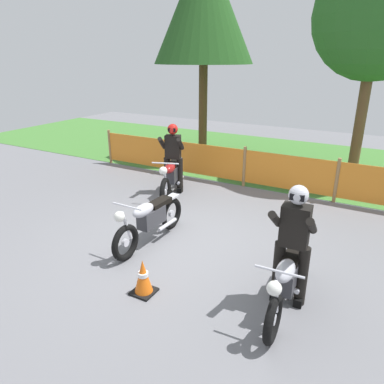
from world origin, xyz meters
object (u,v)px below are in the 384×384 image
Objects in this scene: motorcycle_trailing at (287,280)px; motorcycle_third at (172,176)px; motorcycle_lead at (150,220)px; rider_third at (173,156)px; traffic_cone at (143,277)px; rider_trailing at (293,242)px.

motorcycle_third reaches higher than motorcycle_trailing.
rider_third is at bearing -155.80° from motorcycle_lead.
motorcycle_trailing is 4.79m from rider_third.
traffic_cone is at bearing 32.99° from motorcycle_lead.
motorcycle_trailing is at bearing 78.02° from motorcycle_lead.
motorcycle_trailing is 0.51m from rider_trailing.
motorcycle_trailing is at bearing 0.57° from rider_trailing.
rider_third is 3.19× the size of traffic_cone.
rider_trailing is (-0.01, 0.19, 0.47)m from motorcycle_trailing.
rider_trailing is at bearing 33.44° from motorcycle_third.
motorcycle_lead is 1.49m from traffic_cone.
motorcycle_lead is 3.74× the size of traffic_cone.
motorcycle_third is 1.17× the size of rider_trailing.
rider_trailing is (3.57, -2.69, 0.44)m from motorcycle_third.
rider_third reaches higher than motorcycle_third.
traffic_cone is (0.78, -1.26, -0.20)m from motorcycle_lead.
rider_third is (-1.03, 2.45, 0.46)m from motorcycle_lead.
motorcycle_lead is at bearing 3.50° from motorcycle_third.
rider_third is (-0.07, 0.19, 0.44)m from motorcycle_third.
motorcycle_third is 0.49m from rider_third.
motorcycle_trailing is (2.62, -0.62, -0.01)m from motorcycle_lead.
motorcycle_third reaches higher than motorcycle_lead.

